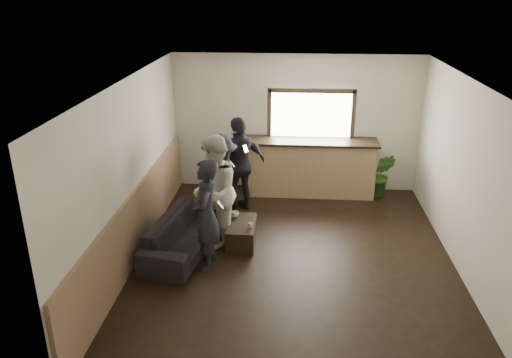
# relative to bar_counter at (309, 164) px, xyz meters

# --- Properties ---
(ground) EXTENTS (5.00, 6.00, 0.01)m
(ground) POSITION_rel_bar_counter_xyz_m (-0.30, -2.70, -0.64)
(ground) COLOR black
(room_shell) EXTENTS (5.01, 6.01, 2.80)m
(room_shell) POSITION_rel_bar_counter_xyz_m (-1.04, -2.70, 0.83)
(room_shell) COLOR silver
(room_shell) RESTS_ON ground
(bar_counter) EXTENTS (2.70, 0.68, 2.13)m
(bar_counter) POSITION_rel_bar_counter_xyz_m (0.00, 0.00, 0.00)
(bar_counter) COLOR #A28058
(bar_counter) RESTS_ON ground
(sofa) EXTENTS (1.14, 2.11, 0.58)m
(sofa) POSITION_rel_bar_counter_xyz_m (-2.06, -2.53, -0.35)
(sofa) COLOR black
(sofa) RESTS_ON ground
(coffee_table) EXTENTS (0.46, 0.83, 0.37)m
(coffee_table) POSITION_rel_bar_counter_xyz_m (-1.17, -2.23, -0.46)
(coffee_table) COLOR black
(coffee_table) RESTS_ON ground
(cup_a) EXTENTS (0.17, 0.17, 0.10)m
(cup_a) POSITION_rel_bar_counter_xyz_m (-1.30, -2.02, -0.22)
(cup_a) COLOR silver
(cup_a) RESTS_ON coffee_table
(cup_b) EXTENTS (0.10, 0.10, 0.08)m
(cup_b) POSITION_rel_bar_counter_xyz_m (-1.00, -2.39, -0.23)
(cup_b) COLOR silver
(cup_b) RESTS_ON coffee_table
(potted_plant) EXTENTS (0.57, 0.49, 0.93)m
(potted_plant) POSITION_rel_bar_counter_xyz_m (1.45, -0.05, -0.18)
(potted_plant) COLOR #2D6623
(potted_plant) RESTS_ON ground
(person_a) EXTENTS (0.48, 0.64, 1.74)m
(person_a) POSITION_rel_bar_counter_xyz_m (-1.61, -3.00, 0.23)
(person_a) COLOR black
(person_a) RESTS_ON ground
(person_b) EXTENTS (0.80, 0.97, 1.87)m
(person_b) POSITION_rel_bar_counter_xyz_m (-1.60, -2.27, 0.29)
(person_b) COLOR beige
(person_b) RESTS_ON ground
(person_c) EXTENTS (0.81, 1.18, 1.68)m
(person_c) POSITION_rel_bar_counter_xyz_m (-1.61, -1.54, 0.20)
(person_c) COLOR black
(person_c) RESTS_ON ground
(person_d) EXTENTS (1.13, 1.00, 1.83)m
(person_d) POSITION_rel_bar_counter_xyz_m (-1.33, -0.91, 0.27)
(person_d) COLOR black
(person_d) RESTS_ON ground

